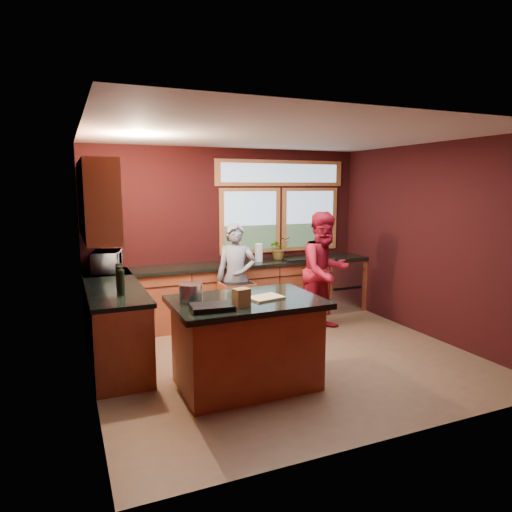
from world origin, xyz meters
TOP-DOWN VIEW (x-y plane):
  - floor at (0.00, 0.00)m, footprint 4.50×4.50m
  - room_shell at (-0.60, 0.32)m, footprint 4.52×4.02m
  - back_counter at (0.20, 1.70)m, footprint 4.50×0.64m
  - left_counter at (-1.95, 0.85)m, footprint 0.64×2.30m
  - island at (-0.74, -0.54)m, footprint 1.55×1.05m
  - person_grey at (-0.18, 1.24)m, footprint 0.68×0.56m
  - person_red at (1.03, 0.79)m, footprint 0.93×0.76m
  - microwave at (-1.92, 1.70)m, footprint 0.47×0.60m
  - potted_plant at (0.76, 1.75)m, footprint 0.33×0.29m
  - paper_towel at (0.37, 1.70)m, footprint 0.12×0.12m
  - cutting_board at (-0.54, -0.59)m, footprint 0.40×0.32m
  - stock_pot at (-1.29, -0.39)m, footprint 0.24×0.24m
  - paper_bag at (-0.89, -0.79)m, footprint 0.17×0.15m
  - black_tray at (-1.19, -0.79)m, footprint 0.43×0.32m

SIDE VIEW (x-z plane):
  - floor at x=0.00m, z-range 0.00..0.00m
  - back_counter at x=0.20m, z-range 0.00..0.93m
  - left_counter at x=-1.95m, z-range 0.00..0.93m
  - island at x=-0.74m, z-range 0.01..0.95m
  - person_grey at x=-0.18m, z-range 0.00..1.58m
  - person_red at x=1.03m, z-range 0.00..1.75m
  - cutting_board at x=-0.54m, z-range 0.94..0.96m
  - black_tray at x=-1.19m, z-range 0.94..0.99m
  - stock_pot at x=-1.29m, z-range 0.94..1.12m
  - paper_bag at x=-0.89m, z-range 0.94..1.12m
  - paper_towel at x=0.37m, z-range 0.93..1.21m
  - microwave at x=-1.92m, z-range 0.93..1.22m
  - potted_plant at x=0.76m, z-range 0.93..1.30m
  - room_shell at x=-0.60m, z-range 0.44..3.15m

